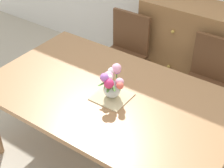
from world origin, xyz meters
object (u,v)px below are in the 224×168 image
object	(u,v)px
dining_table	(109,101)
flower_vase	(112,83)
chair_left	(125,51)
chair_right	(208,80)
dresser	(207,56)

from	to	relation	value
dining_table	flower_vase	world-z (taller)	flower_vase
chair_left	chair_right	xyz separation A→B (m)	(0.90, 0.00, 0.00)
dining_table	chair_left	world-z (taller)	chair_left
flower_vase	chair_left	bearing A→B (deg)	117.81
chair_left	chair_right	world-z (taller)	same
dining_table	chair_right	world-z (taller)	chair_right
dresser	flower_vase	size ratio (longest dim) A/B	5.85
dining_table	chair_left	distance (m)	1.02
chair_right	dresser	bearing A→B (deg)	-67.22
chair_left	chair_right	bearing A→B (deg)	-180.00
chair_right	dresser	world-z (taller)	dresser
dining_table	dresser	bearing A→B (deg)	78.44
dining_table	chair_right	size ratio (longest dim) A/B	2.11
dining_table	dresser	world-z (taller)	dresser
dining_table	flower_vase	bearing A→B (deg)	-32.49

